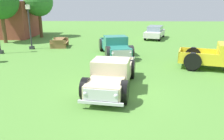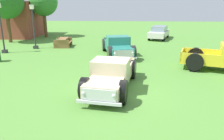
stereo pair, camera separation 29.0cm
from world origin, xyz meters
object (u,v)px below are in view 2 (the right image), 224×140
Objects in this scene: pickup_truck_behind_left at (118,47)px; picnic_table at (63,41)px; lamp_post_near at (34,26)px; oak_tree_west at (43,2)px; pickup_truck_foreground at (110,76)px; lamp_post_far at (1,27)px; sedan_distant_a at (159,32)px; oak_tree_east at (5,1)px.

picnic_table is at bearing 146.41° from pickup_truck_behind_left.
lamp_post_near is 7.19m from oak_tree_west.
oak_tree_west reaches higher than pickup_truck_foreground.
pickup_truck_behind_left is at bearing -3.57° from lamp_post_far.
pickup_truck_foreground is 2.65× the size of picnic_table.
pickup_truck_foreground reaches higher than sedan_distant_a.
oak_tree_east reaches higher than lamp_post_near.
oak_tree_east is 1.04× the size of oak_tree_west.
lamp_post_far reaches higher than pickup_truck_foreground.
oak_tree_west reaches higher than pickup_truck_behind_left.
pickup_truck_behind_left is 13.14m from oak_tree_west.
picnic_table is at bearing 115.80° from pickup_truck_foreground.
sedan_distant_a is at bearing 28.02° from lamp_post_near.
lamp_post_near is at bearing -155.30° from picnic_table.
pickup_truck_foreground is 11.93m from lamp_post_far.
oak_tree_east reaches higher than lamp_post_far.
oak_tree_east is at bearing 112.18° from lamp_post_far.
lamp_post_far is 8.84m from oak_tree_west.
lamp_post_near is at bearing 161.82° from pickup_truck_behind_left.
lamp_post_far is 2.10× the size of picnic_table.
oak_tree_east is at bearing -123.51° from oak_tree_west.
pickup_truck_behind_left is at bearing 88.87° from pickup_truck_foreground.
picnic_table is 0.33× the size of oak_tree_east.
lamp_post_near reaches higher than pickup_truck_behind_left.
oak_tree_east is at bearing 161.29° from picnic_table.
sedan_distant_a is 0.81× the size of oak_tree_west.
picnic_table is (2.21, 1.02, -1.51)m from lamp_post_near.
lamp_post_far is 5.67m from oak_tree_east.
lamp_post_near is 0.68× the size of oak_tree_west.
lamp_post_far is (-9.25, 0.58, 1.36)m from pickup_truck_behind_left.
oak_tree_east is 4.44m from oak_tree_west.
oak_tree_west is at bearing 133.73° from pickup_truck_behind_left.
oak_tree_east is at bearing 131.65° from pickup_truck_foreground.
pickup_truck_behind_left is 2.75× the size of picnic_table.
lamp_post_far is (-13.55, -8.08, 1.35)m from sedan_distant_a.
pickup_truck_foreground is 0.97× the size of pickup_truck_behind_left.
pickup_truck_behind_left is 1.36× the size of lamp_post_near.
oak_tree_east reaches higher than pickup_truck_behind_left.
pickup_truck_foreground is at bearing -105.84° from sedan_distant_a.
oak_tree_west is at bearing 87.05° from lamp_post_far.
picnic_table is at bearing 24.70° from lamp_post_near.
lamp_post_far is at bearing -92.95° from oak_tree_west.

